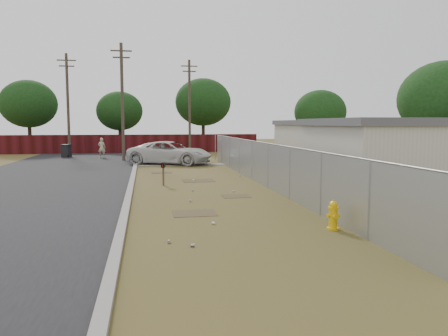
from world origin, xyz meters
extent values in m
plane|color=brown|center=(0.00, 0.00, 0.00)|extent=(120.00, 120.00, 0.00)
cube|color=black|center=(-7.50, 8.00, 0.01)|extent=(9.00, 60.00, 0.02)
cube|color=gray|center=(-3.00, 8.00, 0.06)|extent=(0.25, 60.00, 0.12)
cube|color=gray|center=(0.00, 11.50, 0.01)|extent=(6.20, 1.00, 0.03)
cylinder|color=gray|center=(3.10, -9.00, 1.00)|extent=(0.06, 0.06, 2.00)
cylinder|color=gray|center=(3.10, -6.00, 1.00)|extent=(0.06, 0.06, 2.00)
cylinder|color=gray|center=(3.10, -3.00, 1.00)|extent=(0.06, 0.06, 2.00)
cylinder|color=gray|center=(3.10, 0.00, 1.00)|extent=(0.06, 0.06, 2.00)
cylinder|color=gray|center=(3.10, 3.00, 1.00)|extent=(0.06, 0.06, 2.00)
cylinder|color=gray|center=(3.10, 6.00, 1.00)|extent=(0.06, 0.06, 2.00)
cylinder|color=gray|center=(3.10, 9.00, 1.00)|extent=(0.06, 0.06, 2.00)
cylinder|color=gray|center=(3.10, 12.00, 1.00)|extent=(0.06, 0.06, 2.00)
cylinder|color=gray|center=(3.10, 15.00, 1.00)|extent=(0.06, 0.06, 2.00)
cylinder|color=gray|center=(3.10, 1.00, 2.00)|extent=(0.04, 26.00, 0.04)
cube|color=gray|center=(3.10, 1.00, 1.00)|extent=(0.01, 26.00, 2.00)
cube|color=black|center=(3.16, 1.00, 0.30)|extent=(0.03, 26.00, 0.60)
cube|color=#470F13|center=(-6.00, 25.00, 0.90)|extent=(30.00, 0.12, 1.80)
cylinder|color=#483930|center=(-4.00, 16.00, 4.50)|extent=(0.24, 0.24, 9.00)
cube|color=#483930|center=(-4.00, 16.00, 8.40)|extent=(1.60, 0.10, 0.10)
cube|color=#483930|center=(-4.00, 16.00, 7.90)|extent=(1.30, 0.10, 0.10)
cylinder|color=#483930|center=(-9.00, 22.00, 4.50)|extent=(0.24, 0.24, 9.00)
cube|color=#483930|center=(-9.00, 22.00, 8.40)|extent=(1.60, 0.10, 0.10)
cube|color=#483930|center=(-9.00, 22.00, 7.90)|extent=(1.30, 0.10, 0.10)
cylinder|color=#483930|center=(2.00, 24.00, 4.50)|extent=(0.24, 0.24, 9.00)
cube|color=#483930|center=(2.00, 24.00, 8.40)|extent=(1.60, 0.10, 0.10)
cube|color=#483930|center=(2.00, 24.00, 7.90)|extent=(1.30, 0.10, 0.10)
cube|color=beige|center=(9.00, -2.00, 1.40)|extent=(8.00, 6.00, 2.80)
cube|color=#504F55|center=(9.00, -2.00, 2.95)|extent=(8.32, 6.24, 0.30)
cube|color=beige|center=(10.50, 9.00, 1.40)|extent=(7.00, 6.00, 2.80)
cube|color=#504F55|center=(10.50, 9.00, 2.95)|extent=(7.28, 6.24, 0.30)
cylinder|color=#312216|center=(-14.00, 29.00, 1.65)|extent=(0.36, 0.36, 3.30)
ellipsoid|color=black|center=(-14.00, 29.00, 4.88)|extent=(5.70, 5.70, 4.84)
cylinder|color=#312216|center=(-5.00, 30.00, 1.43)|extent=(0.36, 0.36, 2.86)
ellipsoid|color=black|center=(-5.00, 30.00, 4.23)|extent=(4.94, 4.94, 4.20)
cylinder|color=#312216|center=(4.00, 29.00, 1.76)|extent=(0.36, 0.36, 3.52)
ellipsoid|color=black|center=(4.00, 29.00, 5.20)|extent=(6.08, 6.08, 5.17)
cylinder|color=#312216|center=(13.00, 18.00, 1.32)|extent=(0.36, 0.36, 2.64)
ellipsoid|color=black|center=(13.00, 18.00, 3.90)|extent=(4.56, 4.56, 3.88)
cylinder|color=#312216|center=(14.00, 3.00, 1.43)|extent=(0.36, 0.36, 2.86)
ellipsoid|color=black|center=(14.00, 3.00, 4.23)|extent=(4.94, 4.94, 4.20)
cylinder|color=#EAB70C|center=(2.70, -7.82, 0.03)|extent=(0.33, 0.33, 0.06)
cylinder|color=#EAB70C|center=(2.70, -7.82, 0.32)|extent=(0.23, 0.23, 0.56)
cylinder|color=#EAB70C|center=(2.70, -7.82, 0.60)|extent=(0.30, 0.30, 0.05)
sphere|color=#EAB70C|center=(2.70, -7.82, 0.68)|extent=(0.23, 0.23, 0.22)
cylinder|color=#EAB70C|center=(2.70, -7.82, 0.80)|extent=(0.04, 0.04, 0.06)
cylinder|color=#EAB70C|center=(2.56, -7.82, 0.39)|extent=(0.10, 0.11, 0.11)
cylinder|color=#EAB70C|center=(2.84, -7.82, 0.39)|extent=(0.10, 0.11, 0.11)
cylinder|color=#EAB70C|center=(2.70, -7.96, 0.39)|extent=(0.14, 0.12, 0.14)
cube|color=brown|center=(-1.51, 1.60, 0.46)|extent=(0.09, 0.09, 0.91)
cube|color=black|center=(-1.51, 1.60, 0.94)|extent=(0.24, 0.46, 0.16)
cylinder|color=black|center=(-1.51, 1.60, 1.02)|extent=(0.24, 0.46, 0.16)
cube|color=red|center=(-1.55, 1.36, 0.94)|extent=(0.02, 0.04, 0.09)
imported|color=silver|center=(-0.58, 12.23, 0.82)|extent=(6.47, 4.84, 1.63)
imported|color=tan|center=(-5.92, 19.02, 0.85)|extent=(0.68, 0.51, 1.69)
cube|color=black|center=(-8.97, 20.19, 0.52)|extent=(0.84, 0.84, 1.04)
cube|color=black|center=(-8.97, 20.19, 1.06)|extent=(0.92, 0.92, 0.09)
cylinder|color=black|center=(-8.78, 19.77, 0.11)|extent=(0.13, 0.22, 0.22)
cylinder|color=silver|center=(-0.43, -6.64, 0.04)|extent=(0.11, 0.12, 0.07)
cylinder|color=#A0A0A5|center=(-0.72, -2.92, 0.04)|extent=(0.09, 0.11, 0.07)
cylinder|color=silver|center=(1.32, -0.88, 0.04)|extent=(0.11, 0.12, 0.07)
cylinder|color=#A0A0A5|center=(-1.80, -8.40, 0.04)|extent=(0.09, 0.11, 0.07)
cylinder|color=silver|center=(0.05, 2.90, 0.04)|extent=(0.12, 0.11, 0.07)
cylinder|color=#A0A0A5|center=(-0.35, -0.41, 0.04)|extent=(0.10, 0.12, 0.07)
cylinder|color=#A0A0A5|center=(-1.28, -8.82, 0.04)|extent=(0.11, 0.09, 0.07)
cylinder|color=#A0A0A5|center=(2.79, 4.50, 0.04)|extent=(0.12, 0.10, 0.07)
camera|label=1|loc=(-2.32, -18.82, 2.90)|focal=35.00mm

